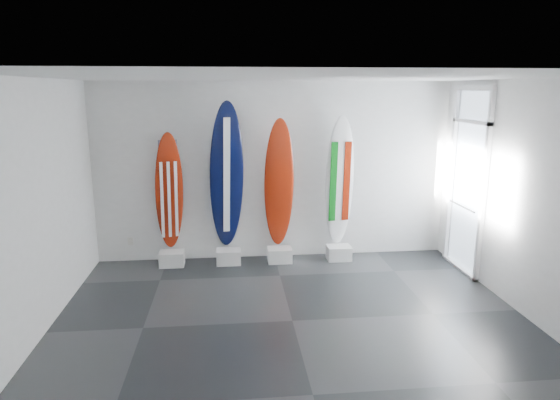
{
  "coord_description": "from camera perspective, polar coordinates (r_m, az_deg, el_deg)",
  "views": [
    {
      "loc": [
        -0.74,
        -5.63,
        2.87
      ],
      "look_at": [
        -0.01,
        1.4,
        1.25
      ],
      "focal_mm": 31.28,
      "sensor_mm": 36.0,
      "label": 1
    }
  ],
  "objects": [
    {
      "name": "balcony",
      "position": [
        9.09,
        28.12,
        -3.81
      ],
      "size": [
        2.8,
        2.2,
        1.2
      ],
      "primitive_type": null,
      "color": "slate",
      "rests_on": "ground"
    },
    {
      "name": "glass_door",
      "position": [
        8.21,
        21.07,
        1.87
      ],
      "size": [
        0.12,
        1.16,
        2.85
      ],
      "primitive_type": null,
      "color": "white",
      "rests_on": "floor"
    },
    {
      "name": "wall_back",
      "position": [
        8.28,
        -0.7,
        3.34
      ],
      "size": [
        6.0,
        0.0,
        6.0
      ],
      "primitive_type": "plane",
      "rotation": [
        1.57,
        0.0,
        0.0
      ],
      "color": "white",
      "rests_on": "ground"
    },
    {
      "name": "surfboard_italy",
      "position": [
        8.26,
        6.97,
        2.16
      ],
      "size": [
        0.52,
        0.26,
        2.22
      ],
      "primitive_type": "ellipsoid",
      "rotation": [
        0.05,
        0.0,
        0.16
      ],
      "color": "white",
      "rests_on": "display_block_italy"
    },
    {
      "name": "display_block_navy",
      "position": [
        8.28,
        -6.02,
        -6.6
      ],
      "size": [
        0.4,
        0.3,
        0.24
      ],
      "primitive_type": "cube",
      "color": "silver",
      "rests_on": "floor"
    },
    {
      "name": "wall_right",
      "position": [
        6.9,
        27.09,
        -0.01
      ],
      "size": [
        0.0,
        5.0,
        5.0
      ],
      "primitive_type": "plane",
      "rotation": [
        1.57,
        0.0,
        -1.57
      ],
      "color": "white",
      "rests_on": "ground"
    },
    {
      "name": "surfboard_usa",
      "position": [
        8.14,
        -12.81,
        0.9
      ],
      "size": [
        0.53,
        0.47,
        1.99
      ],
      "primitive_type": "ellipsoid",
      "rotation": [
        0.15,
        0.0,
        0.25
      ],
      "color": "maroon",
      "rests_on": "display_block_usa"
    },
    {
      "name": "wall_outlet",
      "position": [
        8.66,
        -17.08,
        -4.63
      ],
      "size": [
        0.09,
        0.02,
        0.13
      ],
      "primitive_type": "cube",
      "color": "silver",
      "rests_on": "wall_back"
    },
    {
      "name": "surfboard_swiss",
      "position": [
        8.1,
        -0.11,
        1.91
      ],
      "size": [
        0.51,
        0.33,
        2.19
      ],
      "primitive_type": "ellipsoid",
      "rotation": [
        0.1,
        0.0,
        0.05
      ],
      "color": "maroon",
      "rests_on": "display_block_swiss"
    },
    {
      "name": "display_block_italy",
      "position": [
        8.48,
        6.89,
        -6.15
      ],
      "size": [
        0.4,
        0.3,
        0.24
      ],
      "primitive_type": "cube",
      "color": "silver",
      "rests_on": "floor"
    },
    {
      "name": "surfboard_navy",
      "position": [
        8.03,
        -6.25,
        2.74
      ],
      "size": [
        0.63,
        0.51,
        2.47
      ],
      "primitive_type": "ellipsoid",
      "rotation": [
        0.13,
        0.0,
        0.2
      ],
      "color": "black",
      "rests_on": "display_block_navy"
    },
    {
      "name": "wall_front",
      "position": [
        3.5,
        6.93,
        -10.26
      ],
      "size": [
        6.0,
        0.0,
        6.0
      ],
      "primitive_type": "plane",
      "rotation": [
        -1.57,
        0.0,
        0.0
      ],
      "color": "white",
      "rests_on": "ground"
    },
    {
      "name": "wall_left",
      "position": [
        6.22,
        -27.04,
        -1.28
      ],
      "size": [
        0.0,
        5.0,
        5.0
      ],
      "primitive_type": "plane",
      "rotation": [
        1.57,
        0.0,
        1.57
      ],
      "color": "white",
      "rests_on": "ground"
    },
    {
      "name": "display_block_swiss",
      "position": [
        8.32,
        -0.04,
        -6.43
      ],
      "size": [
        0.4,
        0.3,
        0.24
      ],
      "primitive_type": "cube",
      "color": "silver",
      "rests_on": "floor"
    },
    {
      "name": "floor",
      "position": [
        6.36,
        1.46,
        -13.94
      ],
      "size": [
        6.0,
        6.0,
        0.0
      ],
      "primitive_type": "plane",
      "color": "black",
      "rests_on": "ground"
    },
    {
      "name": "ceiling",
      "position": [
        5.68,
        1.63,
        14.19
      ],
      "size": [
        6.0,
        6.0,
        0.0
      ],
      "primitive_type": "plane",
      "rotation": [
        3.14,
        0.0,
        0.0
      ],
      "color": "white",
      "rests_on": "wall_back"
    },
    {
      "name": "display_block_usa",
      "position": [
        8.34,
        -12.52,
        -6.7
      ],
      "size": [
        0.4,
        0.3,
        0.24
      ],
      "primitive_type": "cube",
      "color": "silver",
      "rests_on": "floor"
    }
  ]
}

